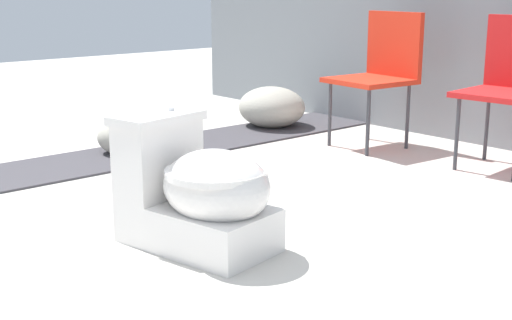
{
  "coord_description": "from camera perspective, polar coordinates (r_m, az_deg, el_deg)",
  "views": [
    {
      "loc": [
        2.23,
        -1.27,
        1.0
      ],
      "look_at": [
        0.09,
        0.58,
        0.3
      ],
      "focal_mm": 50.0,
      "sensor_mm": 36.0,
      "label": 1
    }
  ],
  "objects": [
    {
      "name": "boulder_far",
      "position": [
        4.35,
        -10.5,
        1.8
      ],
      "size": [
        0.43,
        0.43,
        0.21
      ],
      "primitive_type": "ellipsoid",
      "rotation": [
        0.0,
        0.0,
        0.78
      ],
      "color": "#ADA899",
      "rests_on": "ground"
    },
    {
      "name": "gravel_strip",
      "position": [
        4.16,
        -14.41,
        -0.37
      ],
      "size": [
        0.56,
        8.0,
        0.01
      ],
      "primitive_type": "cube",
      "color": "#423F44",
      "rests_on": "ground"
    },
    {
      "name": "folding_chair_left",
      "position": [
        4.54,
        10.03,
        7.52
      ],
      "size": [
        0.48,
        0.48,
        0.83
      ],
      "rotation": [
        0.0,
        0.0,
        -1.66
      ],
      "color": "red",
      "rests_on": "ground"
    },
    {
      "name": "toilet",
      "position": [
        2.76,
        -4.67,
        -2.6
      ],
      "size": [
        0.69,
        0.48,
        0.52
      ],
      "rotation": [
        0.0,
        0.0,
        0.19
      ],
      "color": "white",
      "rests_on": "ground"
    },
    {
      "name": "ground_plane",
      "position": [
        2.76,
        -10.51,
        -7.63
      ],
      "size": [
        14.0,
        14.0,
        0.0
      ],
      "primitive_type": "plane",
      "color": "beige"
    },
    {
      "name": "boulder_near",
      "position": [
        5.1,
        1.26,
        4.25
      ],
      "size": [
        0.53,
        0.5,
        0.29
      ],
      "primitive_type": "ellipsoid",
      "rotation": [
        0.0,
        0.0,
        3.07
      ],
      "color": "#ADA899",
      "rests_on": "ground"
    }
  ]
}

